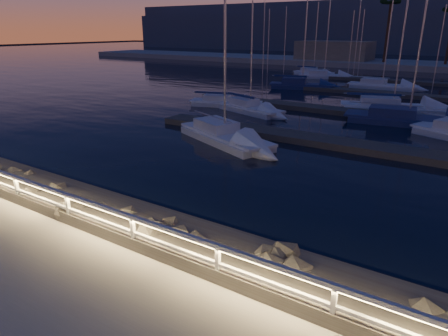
{
  "coord_description": "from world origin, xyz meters",
  "views": [
    {
      "loc": [
        8.94,
        -7.24,
        6.14
      ],
      "look_at": [
        1.56,
        4.0,
        1.45
      ],
      "focal_mm": 32.0,
      "sensor_mm": 36.0,
      "label": 1
    }
  ],
  "objects_px": {
    "sailboat_b": "(223,134)",
    "sailboat_g": "(390,106)",
    "sailboat_i": "(300,85)",
    "sailboat_m": "(312,72)",
    "sailboat_e": "(249,107)",
    "sailboat_h": "(405,118)",
    "sailboat_k": "(380,85)",
    "sailboat_f": "(224,102)",
    "guard_rail": "(107,215)",
    "sailboat_n": "(323,75)"
  },
  "relations": [
    {
      "from": "sailboat_f",
      "to": "sailboat_h",
      "type": "relative_size",
      "value": 0.73
    },
    {
      "from": "sailboat_i",
      "to": "sailboat_e",
      "type": "bearing_deg",
      "value": -98.78
    },
    {
      "from": "sailboat_b",
      "to": "sailboat_i",
      "type": "bearing_deg",
      "value": 125.01
    },
    {
      "from": "sailboat_f",
      "to": "sailboat_k",
      "type": "relative_size",
      "value": 0.84
    },
    {
      "from": "sailboat_f",
      "to": "sailboat_g",
      "type": "height_order",
      "value": "sailboat_g"
    },
    {
      "from": "sailboat_k",
      "to": "sailboat_m",
      "type": "height_order",
      "value": "sailboat_k"
    },
    {
      "from": "guard_rail",
      "to": "sailboat_e",
      "type": "xyz_separation_m",
      "value": [
        -7.79,
        22.25,
        -0.95
      ]
    },
    {
      "from": "sailboat_k",
      "to": "sailboat_n",
      "type": "height_order",
      "value": "sailboat_k"
    },
    {
      "from": "sailboat_m",
      "to": "sailboat_b",
      "type": "bearing_deg",
      "value": -73.08
    },
    {
      "from": "guard_rail",
      "to": "sailboat_e",
      "type": "bearing_deg",
      "value": 109.29
    },
    {
      "from": "sailboat_g",
      "to": "sailboat_h",
      "type": "relative_size",
      "value": 0.96
    },
    {
      "from": "sailboat_f",
      "to": "sailboat_i",
      "type": "relative_size",
      "value": 0.86
    },
    {
      "from": "sailboat_e",
      "to": "sailboat_m",
      "type": "height_order",
      "value": "sailboat_e"
    },
    {
      "from": "sailboat_g",
      "to": "sailboat_i",
      "type": "bearing_deg",
      "value": 125.97
    },
    {
      "from": "sailboat_h",
      "to": "sailboat_i",
      "type": "bearing_deg",
      "value": 128.34
    },
    {
      "from": "sailboat_h",
      "to": "sailboat_m",
      "type": "height_order",
      "value": "sailboat_h"
    },
    {
      "from": "sailboat_b",
      "to": "sailboat_g",
      "type": "bearing_deg",
      "value": 90.28
    },
    {
      "from": "sailboat_k",
      "to": "sailboat_n",
      "type": "relative_size",
      "value": 1.07
    },
    {
      "from": "sailboat_i",
      "to": "sailboat_n",
      "type": "xyz_separation_m",
      "value": [
        -1.52,
        11.76,
        -0.04
      ]
    },
    {
      "from": "sailboat_f",
      "to": "sailboat_n",
      "type": "xyz_separation_m",
      "value": [
        -0.11,
        26.28,
        0.03
      ]
    },
    {
      "from": "sailboat_b",
      "to": "sailboat_f",
      "type": "height_order",
      "value": "sailboat_b"
    },
    {
      "from": "guard_rail",
      "to": "sailboat_n",
      "type": "distance_m",
      "value": 51.02
    },
    {
      "from": "sailboat_m",
      "to": "sailboat_n",
      "type": "height_order",
      "value": "sailboat_n"
    },
    {
      "from": "guard_rail",
      "to": "sailboat_b",
      "type": "relative_size",
      "value": 3.32
    },
    {
      "from": "guard_rail",
      "to": "sailboat_m",
      "type": "distance_m",
      "value": 54.95
    },
    {
      "from": "sailboat_h",
      "to": "sailboat_m",
      "type": "bearing_deg",
      "value": 114.73
    },
    {
      "from": "sailboat_b",
      "to": "sailboat_g",
      "type": "xyz_separation_m",
      "value": [
        6.73,
        16.03,
        0.01
      ]
    },
    {
      "from": "sailboat_k",
      "to": "sailboat_m",
      "type": "xyz_separation_m",
      "value": [
        -12.35,
        9.77,
        -0.02
      ]
    },
    {
      "from": "guard_rail",
      "to": "sailboat_f",
      "type": "height_order",
      "value": "sailboat_f"
    },
    {
      "from": "sailboat_e",
      "to": "sailboat_n",
      "type": "xyz_separation_m",
      "value": [
        -3.49,
        27.5,
        0.0
      ]
    },
    {
      "from": "sailboat_e",
      "to": "sailboat_h",
      "type": "height_order",
      "value": "sailboat_h"
    },
    {
      "from": "sailboat_m",
      "to": "sailboat_e",
      "type": "bearing_deg",
      "value": -74.99
    },
    {
      "from": "sailboat_f",
      "to": "sailboat_h",
      "type": "distance_m",
      "value": 15.44
    },
    {
      "from": "guard_rail",
      "to": "sailboat_m",
      "type": "height_order",
      "value": "sailboat_m"
    },
    {
      "from": "sailboat_h",
      "to": "sailboat_i",
      "type": "xyz_separation_m",
      "value": [
        -13.98,
        13.21,
        0.02
      ]
    },
    {
      "from": "sailboat_e",
      "to": "guard_rail",
      "type": "bearing_deg",
      "value": -51.89
    },
    {
      "from": "sailboat_i",
      "to": "sailboat_m",
      "type": "bearing_deg",
      "value": 90.33
    },
    {
      "from": "sailboat_f",
      "to": "sailboat_h",
      "type": "xyz_separation_m",
      "value": [
        15.38,
        1.31,
        0.05
      ]
    },
    {
      "from": "sailboat_i",
      "to": "sailboat_k",
      "type": "relative_size",
      "value": 0.98
    },
    {
      "from": "sailboat_b",
      "to": "sailboat_k",
      "type": "distance_m",
      "value": 30.19
    },
    {
      "from": "guard_rail",
      "to": "sailboat_k",
      "type": "height_order",
      "value": "sailboat_k"
    },
    {
      "from": "sailboat_k",
      "to": "sailboat_b",
      "type": "bearing_deg",
      "value": -97.36
    },
    {
      "from": "sailboat_m",
      "to": "sailboat_n",
      "type": "xyz_separation_m",
      "value": [
        2.89,
        -3.33,
        0.02
      ]
    },
    {
      "from": "guard_rail",
      "to": "sailboat_b",
      "type": "bearing_deg",
      "value": 108.85
    },
    {
      "from": "guard_rail",
      "to": "sailboat_i",
      "type": "height_order",
      "value": "sailboat_i"
    },
    {
      "from": "sailboat_e",
      "to": "sailboat_g",
      "type": "xyz_separation_m",
      "value": [
        9.99,
        7.03,
        0.03
      ]
    },
    {
      "from": "sailboat_m",
      "to": "sailboat_k",
      "type": "bearing_deg",
      "value": -35.04
    },
    {
      "from": "sailboat_i",
      "to": "sailboat_b",
      "type": "bearing_deg",
      "value": -93.99
    },
    {
      "from": "guard_rail",
      "to": "sailboat_i",
      "type": "distance_m",
      "value": 39.23
    },
    {
      "from": "sailboat_h",
      "to": "sailboat_n",
      "type": "xyz_separation_m",
      "value": [
        -15.49,
        24.97,
        -0.02
      ]
    }
  ]
}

